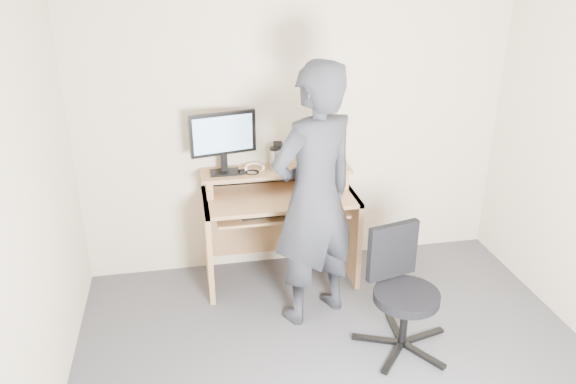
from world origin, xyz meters
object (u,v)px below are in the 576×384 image
object	(u,v)px
desk	(278,214)
person	(314,197)
monitor	(223,138)
office_chair	(401,286)

from	to	relation	value
desk	person	bearing A→B (deg)	-76.22
monitor	desk	bearing A→B (deg)	-20.94
office_chair	person	distance (m)	0.83
desk	monitor	xyz separation A→B (m)	(-0.41, 0.06, 0.66)
desk	monitor	world-z (taller)	monitor
desk	office_chair	size ratio (longest dim) A/B	1.43
desk	person	distance (m)	0.75
person	office_chair	bearing A→B (deg)	113.28
desk	monitor	size ratio (longest dim) A/B	2.34
desk	monitor	distance (m)	0.78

